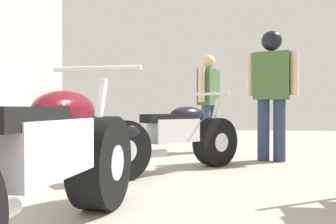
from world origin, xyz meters
TOP-DOWN VIEW (x-y plane):
  - ground_plane at (0.00, 3.28)m, footprint 15.76×15.76m
  - motorcycle_maroon_cruiser at (-0.46, 1.61)m, footprint 0.64×2.16m
  - motorcycle_black_naked at (-0.01, 3.76)m, footprint 1.54×1.51m
  - mechanic_in_blue at (0.45, 5.56)m, footprint 0.39×0.62m
  - mechanic_with_helmet at (1.28, 4.70)m, footprint 0.69×0.38m

SIDE VIEW (x-z plane):
  - ground_plane at x=0.00m, z-range 0.00..0.00m
  - motorcycle_black_naked at x=-0.01m, z-range -0.08..0.83m
  - motorcycle_maroon_cruiser at x=-0.46m, z-range -0.09..0.92m
  - mechanic_in_blue at x=0.45m, z-range 0.10..1.69m
  - mechanic_with_helmet at x=1.28m, z-range 0.17..1.94m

